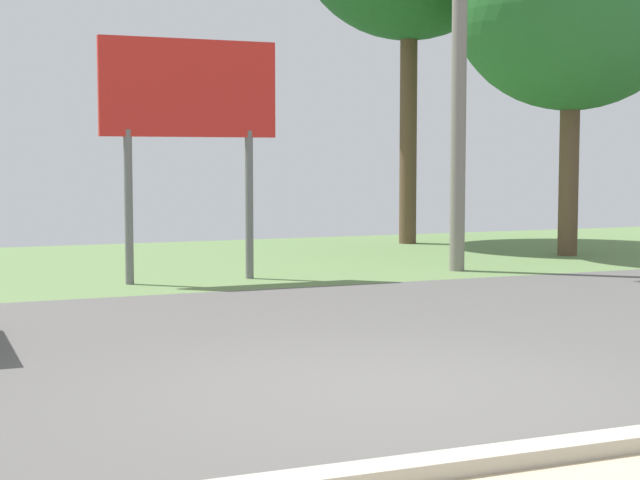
# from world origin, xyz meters

# --- Properties ---
(ground_plane) EXTENTS (40.00, 22.00, 0.20)m
(ground_plane) POSITION_xyz_m (0.00, 2.95, -0.05)
(ground_plane) COLOR #565451
(utility_pole) EXTENTS (1.80, 0.24, 6.74)m
(utility_pole) POSITION_xyz_m (4.61, 6.96, 3.54)
(utility_pole) COLOR gray
(utility_pole) RESTS_ON ground_plane
(roadside_billboard) EXTENTS (2.60, 0.12, 3.50)m
(roadside_billboard) POSITION_xyz_m (0.32, 7.24, 2.55)
(roadside_billboard) COLOR slate
(roadside_billboard) RESTS_ON ground_plane
(tree_left_far) EXTENTS (4.34, 4.34, 6.61)m
(tree_left_far) POSITION_xyz_m (7.79, 8.39, 4.62)
(tree_left_far) COLOR brown
(tree_left_far) RESTS_ON ground_plane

